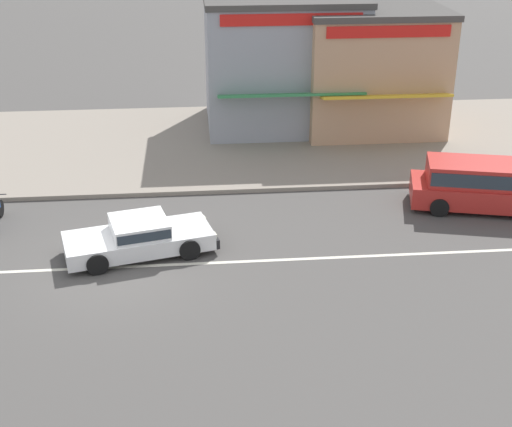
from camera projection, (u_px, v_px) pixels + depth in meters
name	position (u px, v px, depth m)	size (l,w,h in m)	color
ground_plane	(120.00, 267.00, 19.72)	(160.00, 160.00, 0.00)	#4C4947
lane_centre_stripe	(120.00, 267.00, 19.72)	(50.40, 0.14, 0.01)	silver
kerb_strip	(140.00, 146.00, 28.55)	(68.00, 10.00, 0.15)	gray
sedan_white_3	(140.00, 236.00, 20.24)	(4.51, 2.61, 1.06)	white
minivan_red_4	(481.00, 184.00, 22.96)	(5.00, 2.85, 1.56)	red
shopfront_corner_warung	(369.00, 67.00, 29.81)	(5.69, 6.08, 4.98)	tan
shopfront_mid_block	(282.00, 61.00, 29.89)	(6.48, 5.98, 5.39)	#999EA8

